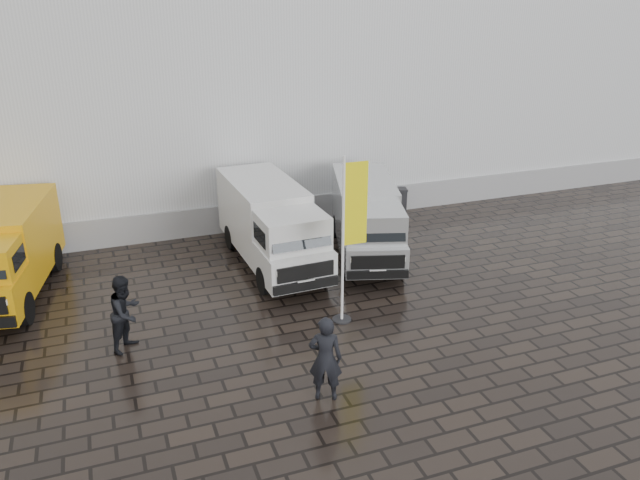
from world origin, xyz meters
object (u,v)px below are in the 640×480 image
object	(u,v)px
van_white	(271,227)
wheelie_bin	(398,201)
van_silver	(366,220)
person_tent	(126,313)
van_yellow	(1,256)
flagpole	(350,233)
person_front	(325,358)

from	to	relation	value
van_white	wheelie_bin	bearing A→B (deg)	23.96
van_silver	person_tent	xyz separation A→B (m)	(-7.69, -3.26, -0.22)
van_yellow	wheelie_bin	world-z (taller)	van_yellow
flagpole	van_silver	bearing A→B (deg)	60.04
van_silver	person_tent	world-z (taller)	van_silver
van_yellow	person_front	size ratio (longest dim) A/B	2.79
wheelie_bin	van_white	bearing A→B (deg)	-136.77
van_white	van_silver	bearing A→B (deg)	-7.45
van_white	person_front	xyz separation A→B (m)	(-0.86, -7.02, -0.28)
person_front	person_tent	distance (m)	5.12
wheelie_bin	person_front	size ratio (longest dim) A/B	0.52
van_silver	flagpole	distance (m)	4.55
van_yellow	flagpole	world-z (taller)	flagpole
flagpole	wheelie_bin	xyz separation A→B (m)	(4.96, 6.96, -1.92)
van_white	flagpole	distance (m)	4.32
van_silver	flagpole	bearing A→B (deg)	-102.96
wheelie_bin	person_front	world-z (taller)	person_front
van_silver	person_tent	size ratio (longest dim) A/B	2.84
flagpole	van_yellow	bearing A→B (deg)	152.08
flagpole	person_tent	size ratio (longest dim) A/B	2.32
van_yellow	van_silver	size ratio (longest dim) A/B	1.00
van_white	person_front	distance (m)	7.08
van_white	flagpole	xyz separation A→B (m)	(0.90, -4.06, 1.18)
van_white	person_tent	world-z (taller)	van_white
van_yellow	wheelie_bin	distance (m)	13.70
wheelie_bin	van_silver	bearing A→B (deg)	-114.27
van_white	person_tent	bearing A→B (deg)	-144.87
van_silver	person_front	xyz separation A→B (m)	(-3.94, -6.75, -0.21)
van_yellow	person_front	xyz separation A→B (m)	(6.75, -7.46, -0.28)
van_white	person_front	size ratio (longest dim) A/B	2.99
van_silver	flagpole	size ratio (longest dim) A/B	1.22
van_white	wheelie_bin	xyz separation A→B (m)	(5.85, 2.90, -0.74)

